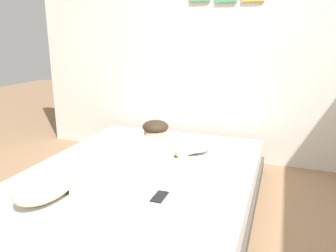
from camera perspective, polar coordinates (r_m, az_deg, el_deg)
ground_plane at (r=2.01m, az=0.40°, el=-19.96°), size 11.70×11.70×0.00m
back_wall at (r=3.13m, az=10.10°, el=16.71°), size 3.85×0.12×2.50m
bed at (r=2.32m, az=-4.96°, el=-11.02°), size 1.54×2.04×0.28m
pillow at (r=2.63m, az=1.89°, el=-3.14°), size 0.52×0.32×0.11m
person_lying at (r=2.23m, az=-5.62°, el=-5.31°), size 0.43×0.92×0.27m
dog at (r=2.01m, az=-19.58°, el=-8.60°), size 0.26×0.57×0.21m
coffee_cup at (r=2.52m, az=2.67°, el=-4.38°), size 0.12×0.09×0.07m
cell_phone at (r=1.91m, az=-1.46°, el=-12.18°), size 0.07×0.14×0.01m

